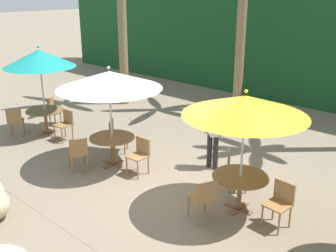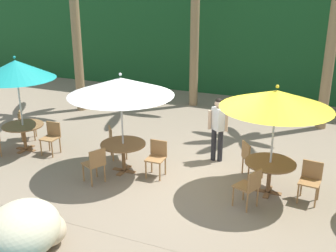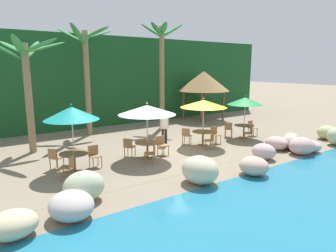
{
  "view_description": "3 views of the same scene",
  "coord_description": "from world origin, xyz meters",
  "px_view_note": "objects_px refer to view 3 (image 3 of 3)",
  "views": [
    {
      "loc": [
        5.24,
        -5.99,
        4.23
      ],
      "look_at": [
        -0.52,
        0.32,
        1.24
      ],
      "focal_mm": 43.14,
      "sensor_mm": 36.0,
      "label": 1
    },
    {
      "loc": [
        2.63,
        -8.08,
        4.42
      ],
      "look_at": [
        -0.78,
        -0.08,
        1.33
      ],
      "focal_mm": 43.32,
      "sensor_mm": 36.0,
      "label": 2
    },
    {
      "loc": [
        -8.45,
        -11.14,
        3.95
      ],
      "look_at": [
        -0.67,
        0.09,
        1.27
      ],
      "focal_mm": 32.17,
      "sensor_mm": 36.0,
      "label": 3
    }
  ],
  "objects_px": {
    "chair_teal_left": "(69,166)",
    "chair_yellow_left": "(210,139)",
    "umbrella_white": "(147,110)",
    "chair_yellow_seaward": "(215,134)",
    "chair_green_left": "(249,132)",
    "palm_tree_nearest": "(27,74)",
    "chair_white_inland": "(129,146)",
    "chair_white_seaward": "(162,144)",
    "dining_table_yellow": "(203,134)",
    "chair_yellow_inland": "(186,135)",
    "dining_table_white": "(147,145)",
    "palapa_hut": "(204,81)",
    "palm_tree_second": "(87,65)",
    "waiter_in_white": "(164,126)",
    "umbrella_green": "(245,101)",
    "chair_white_left": "(152,152)",
    "chair_green_inland": "(228,128)",
    "chair_teal_seaward": "(94,154)",
    "umbrella_yellow": "(204,104)",
    "chair_green_seaward": "(252,127)",
    "dining_table_teal": "(74,156)",
    "umbrella_teal": "(72,113)",
    "palm_tree_third": "(162,60)",
    "chair_teal_inland": "(55,157)",
    "dining_table_green": "(244,127)"
  },
  "relations": [
    {
      "from": "dining_table_yellow",
      "to": "umbrella_green",
      "type": "xyz_separation_m",
      "value": [
        3.03,
        -0.04,
        1.49
      ]
    },
    {
      "from": "chair_teal_left",
      "to": "dining_table_yellow",
      "type": "relative_size",
      "value": 0.79
    },
    {
      "from": "dining_table_white",
      "to": "chair_green_inland",
      "type": "distance_m",
      "value": 5.99
    },
    {
      "from": "chair_green_seaward",
      "to": "umbrella_green",
      "type": "bearing_deg",
      "value": -169.87
    },
    {
      "from": "umbrella_yellow",
      "to": "chair_green_inland",
      "type": "xyz_separation_m",
      "value": [
        2.45,
        0.58,
        -1.64
      ]
    },
    {
      "from": "chair_white_left",
      "to": "dining_table_yellow",
      "type": "height_order",
      "value": "chair_white_left"
    },
    {
      "from": "chair_teal_left",
      "to": "waiter_in_white",
      "type": "height_order",
      "value": "waiter_in_white"
    },
    {
      "from": "umbrella_white",
      "to": "chair_yellow_seaward",
      "type": "distance_m",
      "value": 4.64
    },
    {
      "from": "chair_teal_inland",
      "to": "chair_white_inland",
      "type": "bearing_deg",
      "value": -2.69
    },
    {
      "from": "chair_white_inland",
      "to": "umbrella_green",
      "type": "distance_m",
      "value": 7.28
    },
    {
      "from": "umbrella_white",
      "to": "chair_yellow_seaward",
      "type": "relative_size",
      "value": 2.85
    },
    {
      "from": "dining_table_white",
      "to": "palapa_hut",
      "type": "relative_size",
      "value": 0.28
    },
    {
      "from": "umbrella_white",
      "to": "dining_table_yellow",
      "type": "relative_size",
      "value": 2.26
    },
    {
      "from": "chair_green_inland",
      "to": "chair_yellow_inland",
      "type": "bearing_deg",
      "value": 179.05
    },
    {
      "from": "dining_table_white",
      "to": "palapa_hut",
      "type": "xyz_separation_m",
      "value": [
        8.59,
        6.15,
        2.3
      ]
    },
    {
      "from": "chair_white_left",
      "to": "dining_table_yellow",
      "type": "bearing_deg",
      "value": 16.44
    },
    {
      "from": "chair_teal_inland",
      "to": "chair_green_inland",
      "type": "height_order",
      "value": "same"
    },
    {
      "from": "dining_table_green",
      "to": "chair_teal_seaward",
      "type": "bearing_deg",
      "value": -179.81
    },
    {
      "from": "chair_green_inland",
      "to": "chair_white_seaward",
      "type": "bearing_deg",
      "value": -171.46
    },
    {
      "from": "dining_table_teal",
      "to": "umbrella_white",
      "type": "bearing_deg",
      "value": -2.01
    },
    {
      "from": "palm_tree_third",
      "to": "chair_white_seaward",
      "type": "bearing_deg",
      "value": -123.53
    },
    {
      "from": "chair_green_inland",
      "to": "palm_tree_nearest",
      "type": "height_order",
      "value": "palm_tree_nearest"
    },
    {
      "from": "chair_green_inland",
      "to": "palm_tree_nearest",
      "type": "xyz_separation_m",
      "value": [
        -9.84,
        3.05,
        3.15
      ]
    },
    {
      "from": "palapa_hut",
      "to": "chair_teal_left",
      "type": "bearing_deg",
      "value": -150.99
    },
    {
      "from": "chair_white_seaward",
      "to": "palm_tree_second",
      "type": "xyz_separation_m",
      "value": [
        -1.18,
        5.98,
        3.57
      ]
    },
    {
      "from": "umbrella_yellow",
      "to": "chair_teal_left",
      "type": "bearing_deg",
      "value": -172.59
    },
    {
      "from": "chair_yellow_seaward",
      "to": "waiter_in_white",
      "type": "bearing_deg",
      "value": 153.44
    },
    {
      "from": "dining_table_yellow",
      "to": "waiter_in_white",
      "type": "bearing_deg",
      "value": 141.95
    },
    {
      "from": "chair_teal_left",
      "to": "chair_green_seaward",
      "type": "relative_size",
      "value": 1.0
    },
    {
      "from": "chair_green_inland",
      "to": "palm_tree_third",
      "type": "bearing_deg",
      "value": 110.63
    },
    {
      "from": "umbrella_white",
      "to": "dining_table_teal",
      "type": "bearing_deg",
      "value": 177.99
    },
    {
      "from": "chair_yellow_inland",
      "to": "chair_green_left",
      "type": "height_order",
      "value": "same"
    },
    {
      "from": "dining_table_teal",
      "to": "chair_white_seaward",
      "type": "distance_m",
      "value": 4.03
    },
    {
      "from": "umbrella_white",
      "to": "dining_table_green",
      "type": "xyz_separation_m",
      "value": [
        6.51,
        0.26,
        -1.54
      ]
    },
    {
      "from": "chair_teal_left",
      "to": "chair_yellow_left",
      "type": "height_order",
      "value": "same"
    },
    {
      "from": "chair_green_left",
      "to": "palm_tree_nearest",
      "type": "xyz_separation_m",
      "value": [
        -10.0,
        4.42,
        3.15
      ]
    },
    {
      "from": "chair_white_seaward",
      "to": "chair_green_seaward",
      "type": "bearing_deg",
      "value": 2.55
    },
    {
      "from": "chair_teal_left",
      "to": "palm_tree_nearest",
      "type": "relative_size",
      "value": 0.16
    },
    {
      "from": "chair_yellow_left",
      "to": "palm_tree_nearest",
      "type": "distance_m",
      "value": 8.98
    },
    {
      "from": "chair_teal_left",
      "to": "dining_table_white",
      "type": "xyz_separation_m",
      "value": [
        3.62,
        0.62,
        0.1
      ]
    },
    {
      "from": "dining_table_green",
      "to": "palm_tree_second",
      "type": "relative_size",
      "value": 0.18
    },
    {
      "from": "chair_white_seaward",
      "to": "palm_tree_nearest",
      "type": "bearing_deg",
      "value": 141.32
    },
    {
      "from": "chair_white_inland",
      "to": "chair_yellow_seaward",
      "type": "distance_m",
      "value": 4.93
    },
    {
      "from": "chair_green_left",
      "to": "palm_tree_second",
      "type": "xyz_separation_m",
      "value": [
        -6.42,
        6.59,
        3.57
      ]
    },
    {
      "from": "umbrella_teal",
      "to": "dining_table_yellow",
      "type": "relative_size",
      "value": 2.39
    },
    {
      "from": "palm_tree_nearest",
      "to": "chair_white_inland",
      "type": "bearing_deg",
      "value": -45.0
    },
    {
      "from": "chair_white_left",
      "to": "palm_tree_third",
      "type": "distance_m",
      "value": 8.54
    },
    {
      "from": "chair_teal_seaward",
      "to": "chair_teal_left",
      "type": "relative_size",
      "value": 1.0
    },
    {
      "from": "dining_table_teal",
      "to": "chair_teal_seaward",
      "type": "height_order",
      "value": "chair_teal_seaward"
    },
    {
      "from": "umbrella_teal",
      "to": "chair_green_seaward",
      "type": "relative_size",
      "value": 3.02
    }
  ]
}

